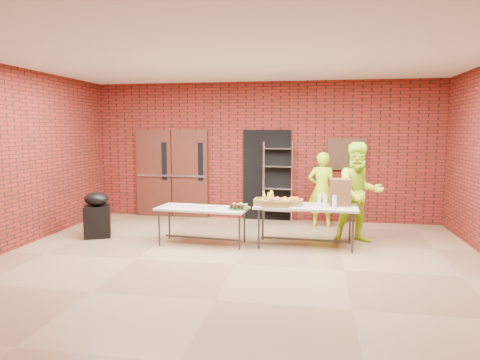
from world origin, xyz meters
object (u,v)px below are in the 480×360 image
(covered_grill, at_px, (97,215))
(volunteer_man, at_px, (359,193))
(wire_rack, at_px, (278,182))
(table_left, at_px, (202,211))
(table_right, at_px, (306,209))
(coffee_dispenser, at_px, (340,192))
(volunteer_woman, at_px, (322,189))

(covered_grill, xyz_separation_m, volunteer_man, (5.00, 0.46, 0.49))
(wire_rack, distance_m, covered_grill, 3.98)
(covered_grill, bearing_deg, table_left, -28.19)
(wire_rack, relative_size, table_right, 0.99)
(coffee_dispenser, bearing_deg, table_right, -166.37)
(wire_rack, bearing_deg, covered_grill, -142.77)
(coffee_dispenser, xyz_separation_m, volunteer_woman, (-0.30, 1.53, -0.17))
(table_left, bearing_deg, volunteer_woman, 45.78)
(covered_grill, distance_m, volunteer_man, 5.04)
(table_left, relative_size, coffee_dispenser, 3.60)
(table_right, height_order, coffee_dispenser, coffee_dispenser)
(covered_grill, xyz_separation_m, volunteer_woman, (4.34, 1.69, 0.37))
(table_right, relative_size, covered_grill, 2.07)
(table_right, xyz_separation_m, coffee_dispenser, (0.60, 0.15, 0.30))
(table_left, relative_size, volunteer_woman, 1.05)
(coffee_dispenser, distance_m, covered_grill, 4.67)
(volunteer_woman, distance_m, volunteer_man, 1.40)
(wire_rack, bearing_deg, table_right, -66.44)
(covered_grill, height_order, volunteer_woman, volunteer_woman)
(table_left, height_order, covered_grill, covered_grill)
(wire_rack, height_order, coffee_dispenser, wire_rack)
(table_left, distance_m, volunteer_man, 2.91)
(coffee_dispenser, distance_m, volunteer_man, 0.47)
(volunteer_woman, bearing_deg, volunteer_man, 117.34)
(volunteer_woman, relative_size, volunteer_man, 0.87)
(table_right, height_order, volunteer_man, volunteer_man)
(table_right, relative_size, coffee_dispenser, 3.86)
(volunteer_woman, bearing_deg, table_left, 39.51)
(wire_rack, relative_size, covered_grill, 2.05)
(wire_rack, bearing_deg, coffee_dispenser, -50.84)
(volunteer_man, bearing_deg, wire_rack, 120.64)
(table_right, distance_m, volunteer_woman, 1.71)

